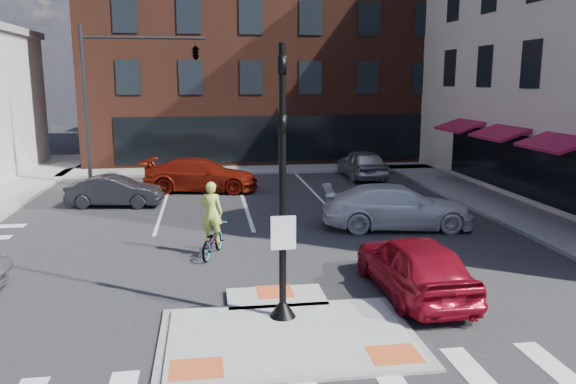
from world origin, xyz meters
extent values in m
plane|color=#28282B|center=(0.00, 0.00, 0.00)|extent=(120.00, 120.00, 0.00)
cube|color=gray|center=(0.00, -0.50, 0.03)|extent=(5.40, 3.60, 0.06)
cube|color=#A8A8A3|center=(0.00, -0.50, 0.06)|extent=(5.00, 3.20, 0.12)
cube|color=#A8A8A3|center=(0.00, 1.60, 0.06)|extent=(2.40, 1.40, 0.12)
cube|color=#E25A28|center=(-1.90, -1.70, 0.12)|extent=(1.00, 0.80, 0.01)
cube|color=#E25A28|center=(1.90, -1.70, 0.12)|extent=(1.00, 0.80, 0.01)
cube|color=#E25A28|center=(0.00, 1.90, 0.12)|extent=(0.90, 0.90, 0.01)
cube|color=gray|center=(-11.00, 20.00, 0.07)|extent=(3.00, 20.00, 0.15)
cube|color=gray|center=(10.80, 10.00, 0.07)|extent=(3.00, 24.00, 0.15)
cube|color=gray|center=(3.00, 22.00, 0.07)|extent=(26.00, 3.00, 0.15)
cube|color=#4C2317|center=(3.00, 32.00, 7.50)|extent=(24.00, 18.00, 15.00)
cube|color=black|center=(3.00, 23.00, 1.80)|extent=(20.00, 0.12, 2.80)
cube|color=black|center=(12.00, 10.00, 1.70)|extent=(0.12, 16.00, 2.60)
cube|color=#AE1744|center=(11.30, 10.00, 3.05)|extent=(1.46, 3.00, 0.58)
cube|color=#AE1744|center=(11.30, 16.00, 3.05)|extent=(1.46, 3.00, 0.58)
cube|color=slate|center=(-4.00, 52.00, 5.00)|extent=(10.00, 12.00, 10.00)
cube|color=brown|center=(9.00, 54.00, 6.00)|extent=(12.00, 12.00, 12.00)
cone|color=black|center=(0.00, 0.40, 0.34)|extent=(0.60, 0.60, 0.45)
cylinder|color=black|center=(0.00, 0.40, 3.20)|extent=(0.16, 0.16, 5.80)
cube|color=white|center=(0.00, 0.28, 2.10)|extent=(0.55, 0.04, 0.75)
imported|color=black|center=(0.00, 0.40, 5.30)|extent=(0.18, 0.22, 1.10)
imported|color=black|center=(0.00, 0.40, 4.10)|extent=(0.18, 0.22, 1.10)
cylinder|color=black|center=(-7.50, 18.00, 4.00)|extent=(0.20, 0.20, 8.00)
cylinder|color=black|center=(-4.50, 18.00, 7.40)|extent=(6.00, 0.14, 0.14)
imported|color=black|center=(-2.00, 18.00, 6.80)|extent=(0.48, 2.24, 0.90)
imported|color=maroon|center=(3.50, 1.54, 0.78)|extent=(2.03, 4.65, 1.56)
imported|color=white|center=(5.27, 7.91, 0.79)|extent=(5.70, 2.88, 1.59)
imported|color=#28282D|center=(-5.55, 13.16, 0.65)|extent=(4.12, 1.89, 1.31)
imported|color=#AAACB2|center=(6.91, 18.46, 0.80)|extent=(1.96, 4.74, 1.61)
imported|color=maroon|center=(-1.89, 16.03, 0.80)|extent=(5.85, 3.27, 1.60)
imported|color=#3F3F44|center=(-1.50, 5.48, 0.49)|extent=(1.22, 1.99, 0.99)
imported|color=#CAE852|center=(-1.50, 5.48, 1.39)|extent=(0.80, 0.65, 1.89)
camera|label=1|loc=(-1.60, -11.35, 5.35)|focal=35.00mm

